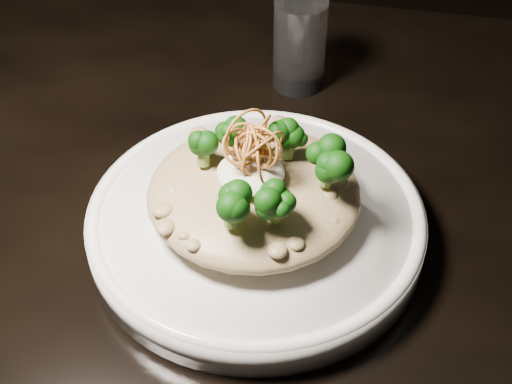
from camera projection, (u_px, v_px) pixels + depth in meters
table at (320, 256)px, 0.75m from camera, size 1.10×0.80×0.75m
plate at (256, 223)px, 0.65m from camera, size 0.31×0.31×0.03m
risotto at (254, 192)px, 0.63m from camera, size 0.19×0.19×0.04m
broccoli at (260, 161)px, 0.59m from camera, size 0.13×0.13×0.05m
cheese at (251, 173)px, 0.60m from camera, size 0.06×0.06×0.02m
shallots at (255, 143)px, 0.59m from camera, size 0.05×0.05×0.03m
drinking_glass at (300, 45)px, 0.81m from camera, size 0.07×0.07×0.11m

